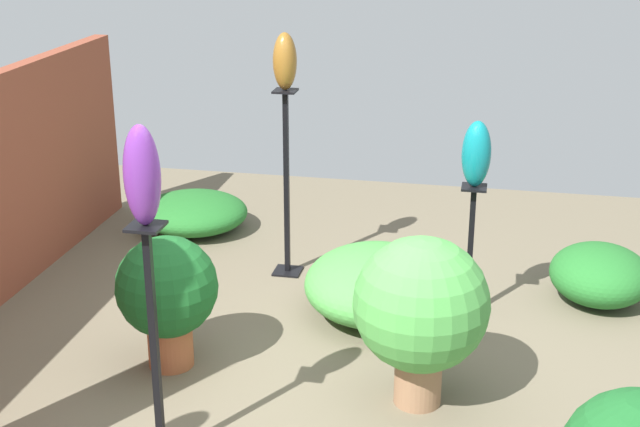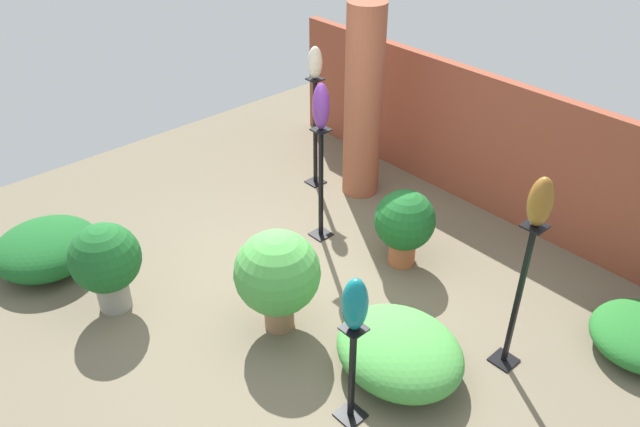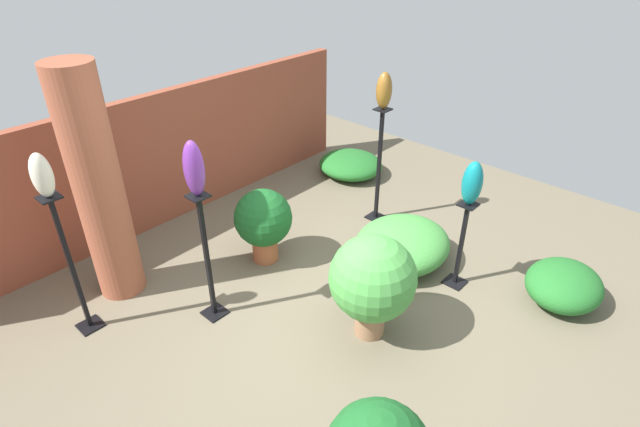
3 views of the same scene
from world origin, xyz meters
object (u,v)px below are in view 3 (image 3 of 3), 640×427
pedestal_ivory (73,272)px  pedestal_violet (208,263)px  art_vase_ivory (42,175)px  art_vase_violet (194,169)px  pedestal_bronze (379,171)px  potted_plant_walkway_edge (373,280)px  brick_pillar (99,189)px  potted_plant_front_left (263,220)px  art_vase_teal (472,183)px  art_vase_bronze (384,91)px  pedestal_teal (460,249)px

pedestal_ivory → pedestal_violet: size_ratio=1.07×
art_vase_ivory → art_vase_violet: bearing=-38.7°
pedestal_ivory → pedestal_violet: pedestal_ivory is taller
pedestal_bronze → potted_plant_walkway_edge: 1.95m
brick_pillar → potted_plant_front_left: 1.58m
potted_plant_walkway_edge → potted_plant_front_left: 1.50m
pedestal_bronze → art_vase_teal: (-0.46, -1.34, 0.49)m
pedestal_bronze → art_vase_ivory: 3.44m
art_vase_bronze → potted_plant_front_left: (-1.47, 0.36, -1.10)m
art_vase_violet → pedestal_bronze: bearing=-1.9°
brick_pillar → art_vase_teal: (2.29, -2.40, 0.02)m
potted_plant_front_left → potted_plant_walkway_edge: bearing=-94.4°
brick_pillar → art_vase_ivory: size_ratio=6.12×
pedestal_bronze → art_vase_violet: 2.52m
art_vase_violet → potted_plant_front_left: 1.38m
pedestal_violet → potted_plant_front_left: 0.95m
pedestal_bronze → art_vase_bronze: bearing=0.0°
brick_pillar → pedestal_violet: brick_pillar is taller
art_vase_teal → potted_plant_walkway_edge: (-1.13, 0.22, -0.55)m
pedestal_ivory → potted_plant_walkway_edge: bearing=-49.0°
brick_pillar → pedestal_ivory: bearing=-149.9°
art_vase_ivory → art_vase_violet: art_vase_violet is taller
art_vase_bronze → potted_plant_front_left: bearing=166.1°
pedestal_ivory → pedestal_violet: (0.86, -0.69, -0.04)m
pedestal_teal → potted_plant_front_left: pedestal_teal is taller
pedestal_bronze → art_vase_violet: bearing=178.1°
art_vase_ivory → art_vase_violet: 1.11m
pedestal_bronze → potted_plant_front_left: bearing=166.1°
brick_pillar → pedestal_bronze: bearing=-20.9°
pedestal_violet → potted_plant_front_left: (0.90, 0.29, -0.09)m
art_vase_teal → art_vase_violet: 2.41m
brick_pillar → potted_plant_walkway_edge: (1.16, -2.18, -0.53)m
pedestal_ivory → brick_pillar: bearing=30.1°
potted_plant_walkway_edge → potted_plant_front_left: size_ratio=1.19×
pedestal_violet → art_vase_teal: bearing=-36.7°
art_vase_teal → art_vase_violet: bearing=143.3°
pedestal_violet → potted_plant_walkway_edge: bearing=-57.0°
art_vase_teal → pedestal_ivory: bearing=142.7°
pedestal_violet → art_vase_ivory: 1.45m
pedestal_bronze → art_vase_teal: 1.50m
brick_pillar → potted_plant_walkway_edge: bearing=-61.9°
brick_pillar → art_vase_violet: 1.11m
pedestal_ivory → pedestal_teal: bearing=-37.3°
brick_pillar → pedestal_ivory: size_ratio=1.66×
brick_pillar → pedestal_violet: size_ratio=1.77×
brick_pillar → art_vase_violet: size_ratio=4.72×
brick_pillar → potted_plant_walkway_edge: size_ratio=2.29×
art_vase_violet → potted_plant_front_left: size_ratio=0.58×
art_vase_bronze → art_vase_violet: size_ratio=0.84×
pedestal_bronze → art_vase_ivory: (-3.23, 0.77, 0.89)m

